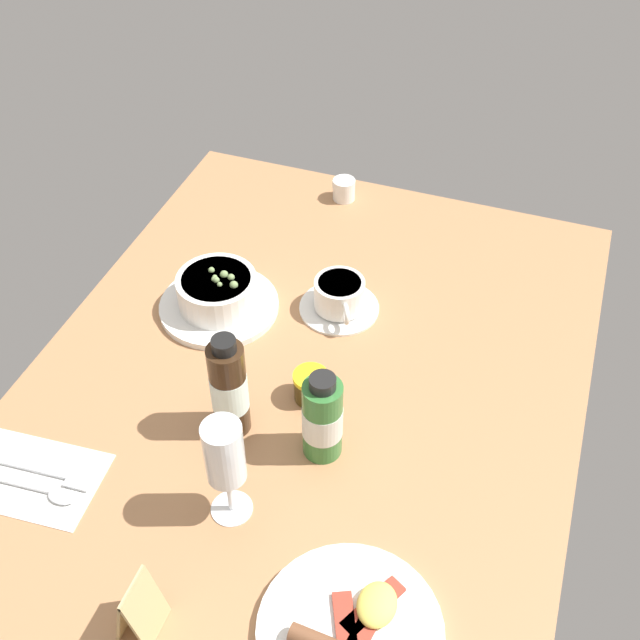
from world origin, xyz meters
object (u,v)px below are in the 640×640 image
Objects in this scene: creamer_jug at (343,189)px; wine_glass at (225,457)px; sauce_bottle_green at (322,418)px; menu_card at (138,606)px; breakfast_plate at (352,629)px; coffee_cup at (340,297)px; cutlery_setting at (33,478)px; porridge_bowl at (218,294)px; sauce_bottle_brown at (229,389)px; jam_jar at (311,386)px.

creamer_jug is 73.83cm from wine_glass.
menu_card is (31.51, -11.51, -2.18)cm from sauce_bottle_green.
creamer_jug is 0.24× the size of breakfast_plate.
coffee_cup is 0.90× the size of sauce_bottle_green.
sauce_bottle_green is (59.34, 16.43, 4.65)cm from creamer_jug.
menu_card is at bearing 61.38° from cutlery_setting.
breakfast_plate is (24.14, 12.14, -5.91)cm from sauce_bottle_green.
breakfast_plate is at bearing 39.82° from porridge_bowl.
cutlery_setting is 1.50× the size of coffee_cup.
cutlery_setting is 48.53cm from breakfast_plate.
porridge_bowl is 59.95cm from breakfast_plate.
menu_card is (90.85, 4.92, 2.47)cm from creamer_jug.
breakfast_plate is at bearing 107.31° from menu_card.
cutlery_setting is at bearing -32.06° from coffee_cup.
sauce_bottle_brown is (-13.02, -5.56, -3.41)cm from wine_glass.
sauce_bottle_brown is at bearing -156.86° from wine_glass.
coffee_cup is 55.97cm from breakfast_plate.
sauce_bottle_green reaches higher than creamer_jug.
breakfast_plate is (6.00, 48.15, 0.71)cm from cutlery_setting.
porridge_bowl is 34.33cm from sauce_bottle_green.
jam_jar is (13.31, 21.37, -0.77)cm from porridge_bowl.
porridge_bowl is 55.39cm from menu_card.
sauce_bottle_brown reaches higher than jam_jar.
cutlery_setting is 3.86× the size of creamer_jug.
jam_jar is at bearing 170.56° from menu_card.
sauce_bottle_green is at bearing 13.44° from coffee_cup.
jam_jar is 0.24× the size of breakfast_plate.
coffee_cup is 42.85cm from wine_glass.
creamer_jug is 61.75cm from sauce_bottle_green.
creamer_jug is 52.09cm from jam_jar.
wine_glass is 0.78× the size of breakfast_plate.
coffee_cup is at bearing -166.56° from sauce_bottle_green.
jam_jar is 0.36× the size of sauce_bottle_green.
menu_card is at bearing 4.03° from sauce_bottle_brown.
wine_glass is at bearing 6.50° from creamer_jug.
cutlery_setting is 28.26cm from menu_card.
jam_jar is (-21.97, 3.29, -9.14)cm from wine_glass.
cutlery_setting is 2.15× the size of menu_card.
cutlery_setting is 41.10cm from jam_jar.
wine_glass is 24.02cm from jam_jar.
jam_jar reaches higher than breakfast_plate.
creamer_jug is at bearing -176.90° from menu_card.
creamer_jug is at bearing -161.11° from breakfast_plate.
cutlery_setting is 1.35× the size of sauce_bottle_green.
porridge_bowl is 3.83× the size of creamer_jug.
wine_glass is at bearing 99.63° from cutlery_setting.
sauce_bottle_brown is at bearing -44.69° from jam_jar.
menu_card is (40.07, -6.66, 2.18)cm from jam_jar.
coffee_cup reaches higher than creamer_jug.
wine_glass is 1.15× the size of sauce_bottle_green.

